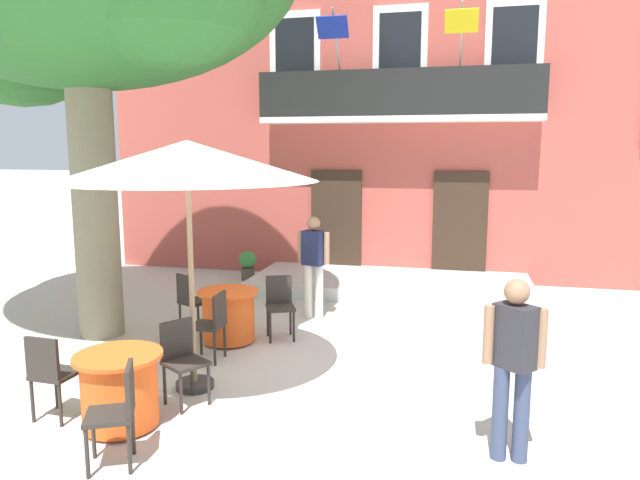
{
  "coord_description": "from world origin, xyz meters",
  "views": [
    {
      "loc": [
        2.1,
        -7.36,
        2.75
      ],
      "look_at": [
        -0.08,
        1.73,
        1.3
      ],
      "focal_mm": 32.94,
      "sensor_mm": 36.0,
      "label": 1
    }
  ],
  "objects_px": {
    "cafe_chair_near_tree_0": "(280,302)",
    "pedestrian_near_entrance": "(514,360)",
    "cafe_chair_middle_0": "(118,408)",
    "cafe_table_near_tree": "(228,316)",
    "pedestrian_mid_plaza": "(314,261)",
    "cafe_umbrella": "(187,162)",
    "cafe_chair_near_tree_1": "(191,299)",
    "cafe_chair_near_tree_2": "(212,322)",
    "cafe_table_middle": "(120,390)",
    "cafe_chair_middle_1": "(182,356)",
    "ground_planter_left": "(248,264)",
    "cafe_chair_middle_2": "(51,371)"
  },
  "relations": [
    {
      "from": "cafe_chair_near_tree_2",
      "to": "cafe_chair_middle_1",
      "type": "distance_m",
      "value": 1.29
    },
    {
      "from": "cafe_chair_near_tree_0",
      "to": "cafe_chair_middle_0",
      "type": "height_order",
      "value": "same"
    },
    {
      "from": "cafe_table_near_tree",
      "to": "pedestrian_mid_plaza",
      "type": "distance_m",
      "value": 1.82
    },
    {
      "from": "cafe_chair_near_tree_1",
      "to": "pedestrian_mid_plaza",
      "type": "distance_m",
      "value": 2.04
    },
    {
      "from": "pedestrian_mid_plaza",
      "to": "cafe_umbrella",
      "type": "bearing_deg",
      "value": -101.62
    },
    {
      "from": "cafe_umbrella",
      "to": "pedestrian_near_entrance",
      "type": "relative_size",
      "value": 1.75
    },
    {
      "from": "pedestrian_near_entrance",
      "to": "pedestrian_mid_plaza",
      "type": "height_order",
      "value": "pedestrian_mid_plaza"
    },
    {
      "from": "cafe_umbrella",
      "to": "cafe_chair_middle_2",
      "type": "bearing_deg",
      "value": -133.54
    },
    {
      "from": "cafe_table_near_tree",
      "to": "cafe_umbrella",
      "type": "distance_m",
      "value": 2.77
    },
    {
      "from": "cafe_table_middle",
      "to": "cafe_table_near_tree",
      "type": "bearing_deg",
      "value": 89.0
    },
    {
      "from": "pedestrian_near_entrance",
      "to": "cafe_umbrella",
      "type": "bearing_deg",
      "value": 166.66
    },
    {
      "from": "pedestrian_mid_plaza",
      "to": "cafe_chair_middle_2",
      "type": "bearing_deg",
      "value": -111.78
    },
    {
      "from": "cafe_chair_middle_2",
      "to": "cafe_chair_middle_0",
      "type": "bearing_deg",
      "value": -27.86
    },
    {
      "from": "cafe_umbrella",
      "to": "ground_planter_left",
      "type": "relative_size",
      "value": 4.65
    },
    {
      "from": "cafe_table_near_tree",
      "to": "pedestrian_mid_plaza",
      "type": "bearing_deg",
      "value": 59.24
    },
    {
      "from": "cafe_chair_near_tree_2",
      "to": "cafe_chair_middle_2",
      "type": "height_order",
      "value": "same"
    },
    {
      "from": "cafe_table_near_tree",
      "to": "cafe_table_middle",
      "type": "height_order",
      "value": "same"
    },
    {
      "from": "pedestrian_near_entrance",
      "to": "ground_planter_left",
      "type": "bearing_deg",
      "value": 127.42
    },
    {
      "from": "cafe_chair_near_tree_1",
      "to": "cafe_umbrella",
      "type": "bearing_deg",
      "value": -63.6
    },
    {
      "from": "cafe_chair_near_tree_0",
      "to": "cafe_chair_near_tree_1",
      "type": "distance_m",
      "value": 1.36
    },
    {
      "from": "cafe_chair_near_tree_0",
      "to": "pedestrian_near_entrance",
      "type": "xyz_separation_m",
      "value": [
        3.02,
        -2.83,
        0.41
      ]
    },
    {
      "from": "cafe_table_middle",
      "to": "ground_planter_left",
      "type": "xyz_separation_m",
      "value": [
        -1.11,
        6.56,
        -0.04
      ]
    },
    {
      "from": "cafe_chair_near_tree_0",
      "to": "cafe_umbrella",
      "type": "relative_size",
      "value": 0.31
    },
    {
      "from": "cafe_table_near_tree",
      "to": "cafe_chair_middle_2",
      "type": "distance_m",
      "value": 2.85
    },
    {
      "from": "cafe_table_middle",
      "to": "ground_planter_left",
      "type": "relative_size",
      "value": 1.38
    },
    {
      "from": "cafe_chair_middle_2",
      "to": "pedestrian_near_entrance",
      "type": "bearing_deg",
      "value": 3.64
    },
    {
      "from": "cafe_chair_near_tree_2",
      "to": "pedestrian_near_entrance",
      "type": "relative_size",
      "value": 0.55
    },
    {
      "from": "cafe_chair_near_tree_0",
      "to": "cafe_chair_middle_0",
      "type": "relative_size",
      "value": 1.0
    },
    {
      "from": "cafe_table_near_tree",
      "to": "cafe_table_middle",
      "type": "relative_size",
      "value": 1.0
    },
    {
      "from": "cafe_chair_middle_0",
      "to": "pedestrian_near_entrance",
      "type": "distance_m",
      "value": 3.47
    },
    {
      "from": "ground_planter_left",
      "to": "cafe_table_middle",
      "type": "bearing_deg",
      "value": -80.43
    },
    {
      "from": "cafe_table_near_tree",
      "to": "cafe_chair_middle_0",
      "type": "xyz_separation_m",
      "value": [
        0.35,
        -3.34,
        0.14
      ]
    },
    {
      "from": "cafe_chair_near_tree_0",
      "to": "pedestrian_near_entrance",
      "type": "distance_m",
      "value": 4.16
    },
    {
      "from": "cafe_table_near_tree",
      "to": "cafe_chair_middle_0",
      "type": "bearing_deg",
      "value": -84.03
    },
    {
      "from": "cafe_umbrella",
      "to": "cafe_chair_near_tree_2",
      "type": "bearing_deg",
      "value": 100.01
    },
    {
      "from": "cafe_table_middle",
      "to": "cafe_chair_middle_1",
      "type": "bearing_deg",
      "value": 63.11
    },
    {
      "from": "cafe_chair_near_tree_0",
      "to": "pedestrian_near_entrance",
      "type": "bearing_deg",
      "value": -43.07
    },
    {
      "from": "cafe_chair_near_tree_0",
      "to": "pedestrian_near_entrance",
      "type": "height_order",
      "value": "pedestrian_near_entrance"
    },
    {
      "from": "cafe_table_near_tree",
      "to": "cafe_chair_middle_1",
      "type": "xyz_separation_m",
      "value": [
        0.29,
        -2.02,
        0.14
      ]
    },
    {
      "from": "cafe_chair_middle_1",
      "to": "cafe_chair_near_tree_0",
      "type": "bearing_deg",
      "value": 81.54
    },
    {
      "from": "cafe_chair_middle_0",
      "to": "pedestrian_mid_plaza",
      "type": "bearing_deg",
      "value": 83.67
    },
    {
      "from": "cafe_chair_middle_0",
      "to": "cafe_table_middle",
      "type": "bearing_deg",
      "value": 121.69
    },
    {
      "from": "cafe_chair_near_tree_0",
      "to": "cafe_chair_middle_2",
      "type": "bearing_deg",
      "value": -115.02
    },
    {
      "from": "cafe_chair_near_tree_1",
      "to": "cafe_chair_middle_0",
      "type": "xyz_separation_m",
      "value": [
        1.05,
        -3.61,
        0.0
      ]
    },
    {
      "from": "cafe_chair_near_tree_0",
      "to": "cafe_chair_near_tree_2",
      "type": "height_order",
      "value": "same"
    },
    {
      "from": "cafe_chair_near_tree_0",
      "to": "cafe_chair_middle_1",
      "type": "distance_m",
      "value": 2.43
    },
    {
      "from": "cafe_chair_middle_2",
      "to": "cafe_chair_middle_1",
      "type": "bearing_deg",
      "value": 32.84
    },
    {
      "from": "cafe_chair_near_tree_0",
      "to": "cafe_chair_middle_0",
      "type": "xyz_separation_m",
      "value": [
        -0.3,
        -3.72,
        0.0
      ]
    },
    {
      "from": "cafe_chair_near_tree_2",
      "to": "cafe_table_middle",
      "type": "distance_m",
      "value": 1.96
    },
    {
      "from": "cafe_chair_near_tree_2",
      "to": "ground_planter_left",
      "type": "xyz_separation_m",
      "value": [
        -1.24,
        4.61,
        -0.18
      ]
    }
  ]
}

